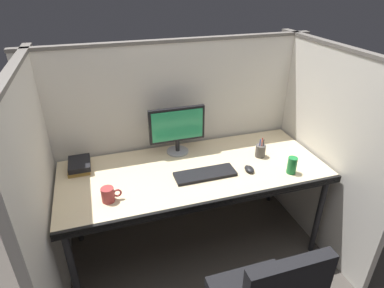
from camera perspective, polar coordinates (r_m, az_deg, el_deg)
The scene contains 12 objects.
ground_plane at distance 2.62m, azimuth 2.48°, elevation -21.67°, with size 8.00×8.00×0.00m, color #423D38.
cubicle_partition_rear at distance 2.69m, azimuth -2.53°, elevation 1.35°, with size 2.21×0.06×1.57m.
cubicle_partition_left at distance 2.19m, azimuth -24.70°, elevation -8.54°, with size 0.06×1.41×1.57m.
cubicle_partition_right at distance 2.68m, azimuth 21.75°, elevation -0.87°, with size 0.06×1.41×1.57m.
desk at distance 2.36m, azimuth 0.46°, elevation -5.60°, with size 1.90×0.80×0.74m.
monitor_center at distance 2.46m, azimuth -2.64°, elevation 2.93°, with size 0.43×0.17×0.37m.
keyboard_main at distance 2.27m, azimuth 2.33°, elevation -5.31°, with size 0.43×0.15×0.02m, color black.
computer_mouse at distance 2.35m, azimuth 10.05°, elevation -4.35°, with size 0.06×0.10×0.04m.
book_stack at distance 2.46m, azimuth -19.25°, elevation -3.56°, with size 0.16×0.22×0.07m.
pen_cup at distance 2.53m, azimuth 11.95°, elevation -1.17°, with size 0.08×0.08×0.16m.
soda_can at distance 2.38m, azimuth 17.19°, elevation -3.61°, with size 0.07×0.07×0.12m, color #197233.
coffee_mug at distance 2.08m, azimuth -14.51°, elevation -8.62°, with size 0.13×0.08×0.09m.
Camera 1 is at (-0.61, -1.58, 2.01)m, focal length 30.30 mm.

